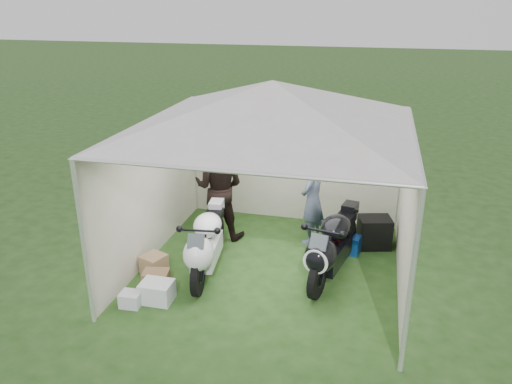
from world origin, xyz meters
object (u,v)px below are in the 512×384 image
crate_0 (157,292)px  crate_3 (156,279)px  motorcycle_white (206,243)px  motorcycle_black (332,245)px  equipment_box (374,232)px  crate_2 (131,299)px  canopy_tent (272,110)px  crate_1 (154,264)px  paddock_stand (348,244)px  person_dark_jacket (219,187)px  person_blue_jacket (313,200)px

crate_0 → crate_3: bearing=116.2°
motorcycle_white → motorcycle_black: size_ratio=0.98×
equipment_box → crate_2: equipment_box is taller
canopy_tent → crate_1: 3.06m
canopy_tent → crate_2: canopy_tent is taller
equipment_box → crate_3: (-3.15, -2.14, -0.14)m
paddock_stand → equipment_box: equipment_box is taller
equipment_box → crate_1: size_ratio=1.61×
person_dark_jacket → crate_1: person_dark_jacket is taller
paddock_stand → crate_2: (-2.86, -2.36, -0.05)m
person_dark_jacket → equipment_box: size_ratio=3.50×
person_blue_jacket → crate_3: size_ratio=4.14×
person_blue_jacket → crate_2: (-2.19, -2.62, -0.69)m
motorcycle_black → paddock_stand: (0.20, 0.91, -0.41)m
canopy_tent → motorcycle_black: (0.98, -0.13, -2.01)m
motorcycle_white → crate_3: 0.92m
motorcycle_black → paddock_stand: motorcycle_black is taller
motorcycle_black → person_dark_jacket: (-2.12, 1.02, 0.38)m
crate_0 → paddock_stand: bearing=40.2°
crate_1 → equipment_box: bearing=27.7°
motorcycle_white → motorcycle_black: 1.93m
canopy_tent → paddock_stand: bearing=33.5°
person_dark_jacket → crate_3: 2.12m
motorcycle_white → crate_1: 0.93m
motorcycle_white → person_dark_jacket: (-0.22, 1.37, 0.40)m
motorcycle_black → person_blue_jacket: 1.28m
person_dark_jacket → crate_3: size_ratio=4.91×
paddock_stand → equipment_box: bearing=38.0°
person_dark_jacket → crate_2: (-0.54, -2.47, -0.84)m
motorcycle_white → crate_0: motorcycle_white is taller
motorcycle_black → crate_1: size_ratio=6.04×
motorcycle_white → equipment_box: (2.53, 1.59, -0.28)m
crate_1 → crate_2: bearing=-85.7°
crate_2 → motorcycle_white: bearing=55.7°
motorcycle_black → person_dark_jacket: size_ratio=1.07×
crate_0 → crate_2: size_ratio=1.56×
motorcycle_white → equipment_box: motorcycle_white is taller
canopy_tent → motorcycle_white: 2.28m
motorcycle_black → paddock_stand: size_ratio=4.84×
crate_3 → canopy_tent: bearing=33.5°
motorcycle_black → motorcycle_white: bearing=-157.1°
equipment_box → crate_1: equipment_box is taller
person_dark_jacket → crate_2: size_ratio=6.54×
paddock_stand → crate_1: size_ratio=1.25×
motorcycle_white → person_dark_jacket: bearing=92.0°
crate_1 → crate_0: bearing=-62.4°
motorcycle_white → crate_3: bearing=-145.6°
motorcycle_white → crate_1: motorcycle_white is taller
crate_0 → crate_2: bearing=-146.3°
crate_0 → crate_3: (-0.17, 0.35, -0.02)m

